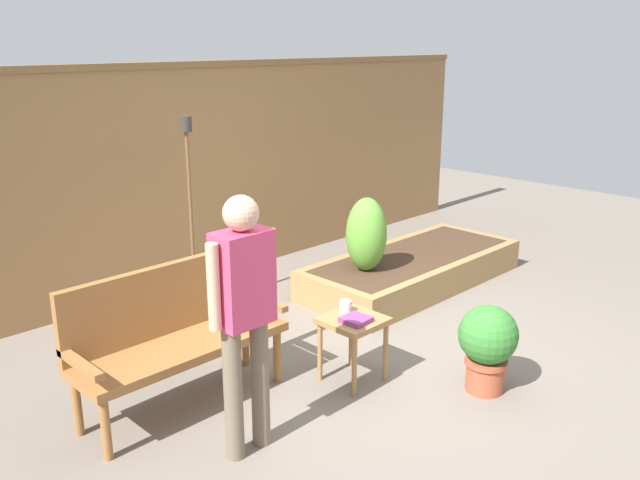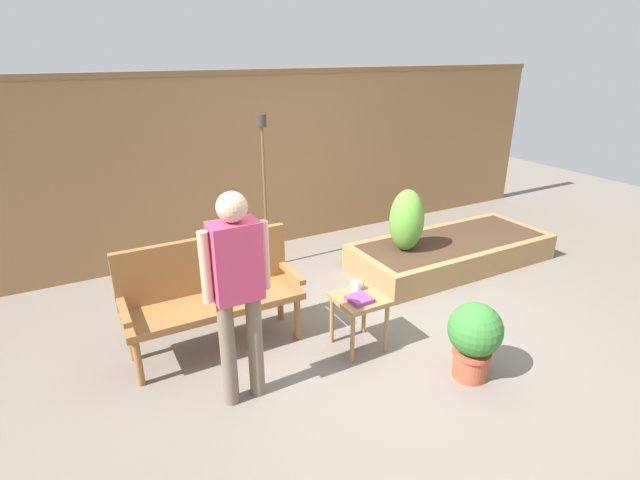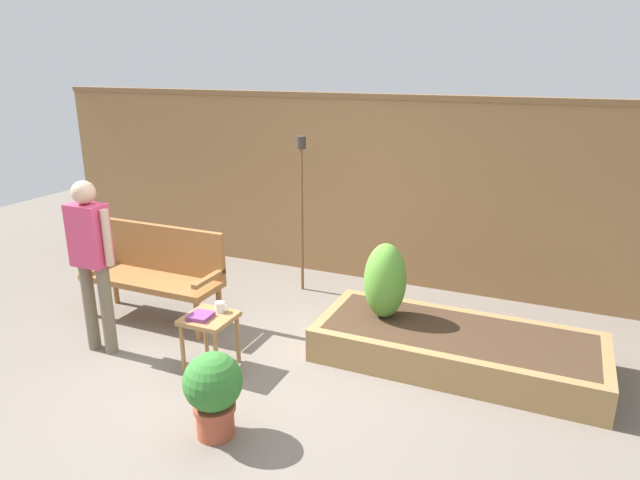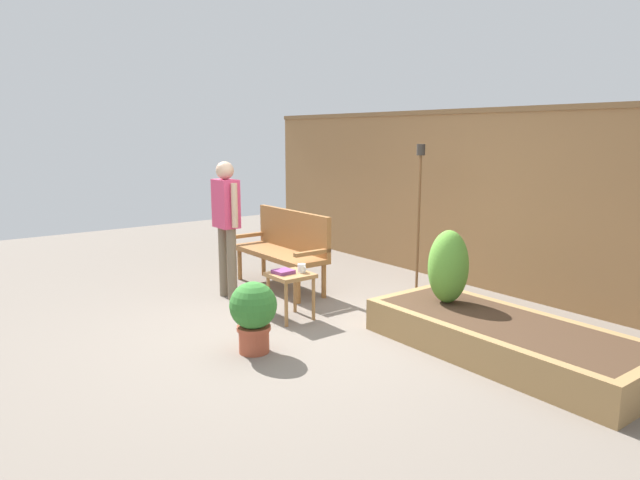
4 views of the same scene
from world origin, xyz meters
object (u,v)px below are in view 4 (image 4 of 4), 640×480
Objects in this scene: cup_on_table at (302,268)px; shrub_near_bench at (448,267)px; garden_bench at (285,243)px; person_by_bench at (226,217)px; tiki_torch at (420,191)px; side_table at (291,281)px; potted_boxwood at (253,312)px; book_on_table at (283,272)px.

cup_on_table is 0.17× the size of shrub_near_bench.
person_by_bench is (-0.02, -0.78, 0.39)m from garden_bench.
shrub_near_bench is 0.40× the size of tiki_torch.
tiki_torch is 1.12× the size of person_by_bench.
side_table is 0.93m from potted_boxwood.
tiki_torch reaches higher than shrub_near_bench.
potted_boxwood is 0.36× the size of tiki_torch.
cup_on_table is 0.19m from book_on_table.
book_on_table is 0.92m from potted_boxwood.
shrub_near_bench is (1.18, 0.84, 0.12)m from cup_on_table.
shrub_near_bench is 2.56m from person_by_bench.
tiki_torch is at bearing 62.89° from person_by_bench.
book_on_table is at bearing 4.45° from person_by_bench.
shrub_near_bench is at bearing -36.56° from tiki_torch.
tiki_torch is at bearing 92.56° from cup_on_table.
side_table is 0.70× the size of shrub_near_bench.
garden_bench is 0.83× the size of tiki_torch.
potted_boxwood is (0.54, -0.75, -0.04)m from side_table.
side_table is 0.17m from cup_on_table.
potted_boxwood is at bearing -53.69° from book_on_table.
side_table is 4.05× the size of cup_on_table.
shrub_near_bench is (0.68, 1.70, 0.28)m from potted_boxwood.
side_table is 0.12m from book_on_table.
garden_bench is at bearing -172.31° from shrub_near_bench.
shrub_near_bench is (2.28, 0.31, 0.10)m from garden_bench.
side_table is 0.31× the size of person_by_bench.
potted_boxwood reaches higher than book_on_table.
side_table is 0.77× the size of potted_boxwood.
tiki_torch reaches higher than cup_on_table.
person_by_bench reaches higher than cup_on_table.
garden_bench is 2.09× the size of shrub_near_bench.
tiki_torch is (-0.08, 1.77, 0.67)m from cup_on_table.
book_on_table is 0.26× the size of shrub_near_bench.
potted_boxwood is at bearing -20.74° from person_by_bench.
garden_bench is 2.13m from potted_boxwood.
book_on_table is at bearing 130.08° from potted_boxwood.
person_by_bench is (-1.07, -0.14, 0.54)m from side_table.
garden_bench is at bearing 141.58° from book_on_table.
tiki_torch is at bearing 91.15° from side_table.
shrub_near_bench reaches higher than potted_boxwood.
person_by_bench is (-1.04, -2.02, -0.26)m from tiki_torch.
garden_bench is 1.73m from tiki_torch.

